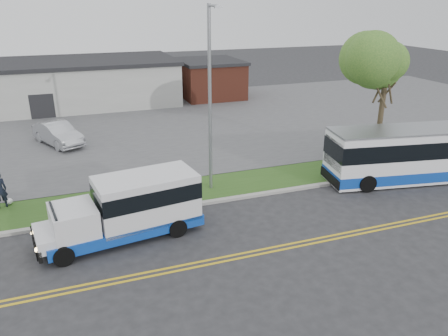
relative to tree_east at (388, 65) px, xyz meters
name	(u,v)px	position (x,y,z in m)	size (l,w,h in m)	color
ground	(169,220)	(-14.00, -3.00, -6.20)	(140.00, 140.00, 0.00)	#28282B
lane_line_north	(192,263)	(-14.00, -6.85, -6.20)	(70.00, 0.12, 0.01)	gold
lane_line_south	(194,268)	(-14.00, -7.15, -6.20)	(70.00, 0.12, 0.01)	gold
curb	(164,209)	(-14.00, -1.90, -6.13)	(80.00, 0.30, 0.15)	#9E9B93
verge	(157,195)	(-14.00, -0.10, -6.15)	(80.00, 3.30, 0.10)	#2C521B
parking_lot	(122,127)	(-14.00, 14.00, -6.15)	(80.00, 25.00, 0.10)	#4C4C4F
commercial_building	(42,84)	(-20.00, 24.00, -4.02)	(25.40, 10.40, 4.35)	#9E9E99
brick_wing	(209,79)	(-3.50, 23.00, -4.24)	(6.30, 7.30, 3.90)	brown
tree_east	(388,65)	(0.00, 0.00, 0.00)	(5.20, 5.20, 8.33)	#382B1F
streetlight_near	(210,95)	(-11.00, -0.27, -0.97)	(0.35, 1.53, 9.50)	gray
shuttle_bus	(132,205)	(-15.78, -3.78, -4.77)	(7.24, 3.22, 2.68)	#0E3CA2
transit_bus	(423,153)	(0.88, -2.87, -4.65)	(11.35, 4.33, 3.07)	white
parked_car_a	(58,134)	(-18.79, 10.75, -5.31)	(1.69, 4.84, 1.59)	#A8AAAF
grocery_bag_right	(9,201)	(-21.23, 1.25, -5.94)	(0.32, 0.32, 0.32)	white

